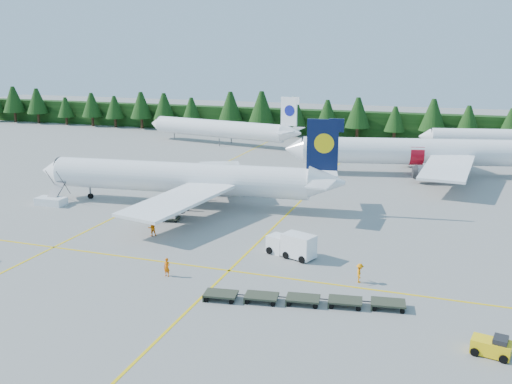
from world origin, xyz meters
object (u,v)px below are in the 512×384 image
(airstairs, at_px, (52,199))
(service_truck, at_px, (291,245))
(airliner_red, at_px, (411,152))
(airliner_navy, at_px, (174,178))
(baggage_tug, at_px, (492,346))

(airstairs, distance_m, service_truck, 36.76)
(airliner_red, bearing_deg, service_truck, -113.57)
(airliner_navy, relative_size, airliner_red, 0.96)
(airliner_red, xyz_separation_m, airstairs, (-44.17, -35.03, -3.05))
(airstairs, distance_m, baggage_tug, 58.53)
(airstairs, bearing_deg, baggage_tug, -24.54)
(airliner_red, height_order, airstairs, airliner_red)
(airstairs, xyz_separation_m, baggage_tug, (54.01, -22.56, -0.09))
(airliner_navy, height_order, airstairs, airliner_navy)
(airstairs, relative_size, baggage_tug, 1.94)
(airliner_navy, distance_m, airstairs, 16.81)
(service_truck, bearing_deg, airstairs, -173.36)
(airliner_navy, relative_size, service_truck, 7.60)
(service_truck, height_order, baggage_tug, service_truck)
(airliner_navy, distance_m, service_truck, 24.74)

